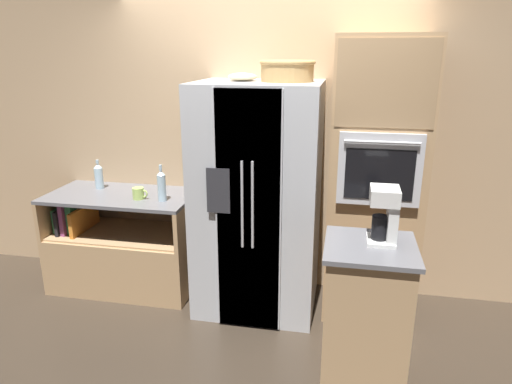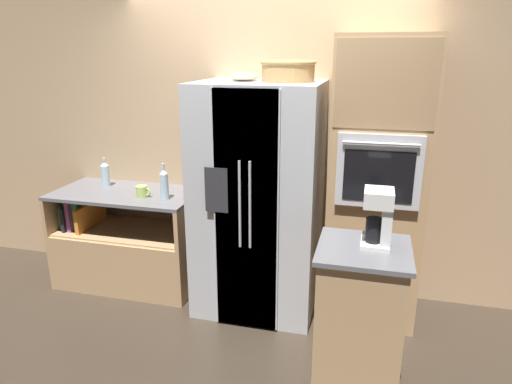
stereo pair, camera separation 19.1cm
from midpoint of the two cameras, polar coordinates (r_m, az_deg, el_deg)
ground_plane at (r=4.02m, az=1.46°, el=-13.99°), size 20.00×20.00×0.00m
wall_back at (r=3.98m, az=3.25°, el=7.33°), size 12.00×0.06×2.80m
counter_left at (r=4.40m, az=-14.41°, el=-6.97°), size 1.28×0.67×0.88m
refrigerator at (r=3.68m, az=1.86°, el=-1.00°), size 0.97×0.83×1.86m
wall_oven at (r=3.65m, az=16.32°, el=0.95°), size 0.71×0.67×2.20m
island_counter at (r=3.08m, az=14.57°, el=-14.80°), size 0.56×0.56×0.95m
wicker_basket at (r=3.50m, az=5.65°, el=14.92°), size 0.41×0.41×0.15m
fruit_bowl at (r=3.58m, az=0.04°, el=14.21°), size 0.23×0.23×0.06m
bottle_tall at (r=4.40m, az=-17.15°, el=2.22°), size 0.08×0.08×0.27m
bottle_short at (r=3.88m, az=-10.03°, el=0.99°), size 0.07×0.07×0.31m
mug at (r=4.00m, az=-12.73°, el=0.06°), size 0.13×0.10×0.10m
coffee_maker at (r=2.85m, az=17.19°, el=-2.83°), size 0.17×0.20×0.35m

